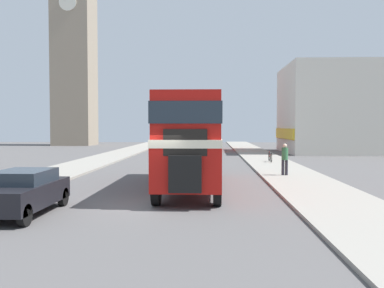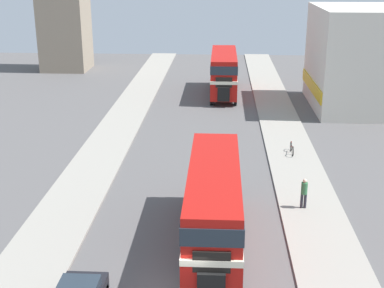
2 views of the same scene
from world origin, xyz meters
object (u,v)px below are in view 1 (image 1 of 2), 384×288
at_px(bus_distant, 208,128).
at_px(church_tower, 74,16).
at_px(double_decker_bus, 192,135).
at_px(car_parked_near, 22,192).
at_px(bicycle_on_pavement, 270,157).
at_px(pedestrian_walking, 285,157).

bearing_deg(bus_distant, church_tower, 148.08).
distance_m(double_decker_bus, car_parked_near, 8.15).
height_order(double_decker_bus, car_parked_near, double_decker_bus).
bearing_deg(car_parked_near, bus_distant, 81.39).
bearing_deg(church_tower, car_parked_near, -74.10).
distance_m(car_parked_near, bicycle_on_pavement, 21.80).
xyz_separation_m(car_parked_near, church_tower, (-14.06, 49.34, 18.29)).
bearing_deg(church_tower, bus_distant, -31.92).
height_order(double_decker_bus, church_tower, church_tower).
height_order(double_decker_bus, bicycle_on_pavement, double_decker_bus).
bearing_deg(bicycle_on_pavement, double_decker_bus, -112.33).
bearing_deg(church_tower, bicycle_on_pavement, -50.95).
distance_m(double_decker_bus, bus_distant, 30.96).
xyz_separation_m(bus_distant, church_tower, (-19.67, 12.25, 16.47)).
height_order(car_parked_near, bicycle_on_pavement, car_parked_near).
relative_size(bus_distant, car_parked_near, 2.69).
distance_m(bus_distant, bicycle_on_pavement, 18.70).
xyz_separation_m(double_decker_bus, pedestrian_walking, (4.90, 4.17, -1.31)).
distance_m(pedestrian_walking, church_tower, 49.23).
bearing_deg(bicycle_on_pavement, car_parked_near, -118.62).
xyz_separation_m(bus_distant, car_parked_near, (-5.61, -37.08, -1.82)).
relative_size(car_parked_near, bicycle_on_pavement, 2.28).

